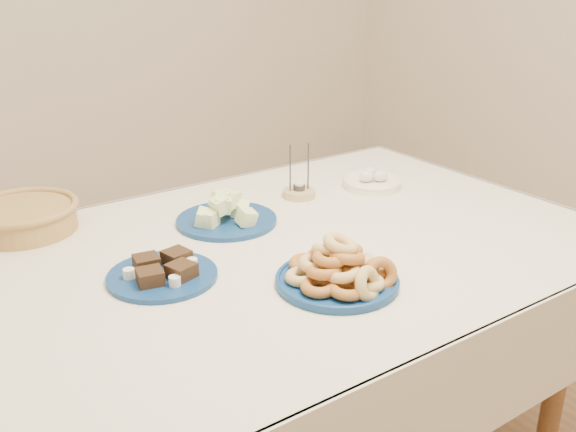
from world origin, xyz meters
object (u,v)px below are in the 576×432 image
object	(u,v)px
dining_table	(277,284)
egg_bowl	(372,182)
donut_platter	(339,271)
candle_holder	(299,192)
brownie_plate	(163,273)
melon_plate	(226,214)
wicker_basket	(23,216)

from	to	relation	value
dining_table	egg_bowl	xyz separation A→B (m)	(0.50, 0.20, 0.13)
donut_platter	candle_holder	size ratio (longest dim) A/B	1.96
brownie_plate	donut_platter	bearing A→B (deg)	-39.59
candle_holder	dining_table	bearing A→B (deg)	-134.53
dining_table	brownie_plate	bearing A→B (deg)	178.94
candle_holder	brownie_plate	bearing A→B (deg)	-155.36
melon_plate	brownie_plate	world-z (taller)	melon_plate
brownie_plate	wicker_basket	size ratio (longest dim) A/B	0.76
dining_table	melon_plate	size ratio (longest dim) A/B	5.38
dining_table	candle_holder	size ratio (longest dim) A/B	10.32
candle_holder	donut_platter	bearing A→B (deg)	-116.97
brownie_plate	egg_bowl	bearing A→B (deg)	13.85
candle_holder	melon_plate	bearing A→B (deg)	-168.39
dining_table	wicker_basket	bearing A→B (deg)	136.28
melon_plate	brownie_plate	distance (m)	0.34
wicker_basket	candle_holder	world-z (taller)	candle_holder
dining_table	candle_holder	world-z (taller)	candle_holder
dining_table	donut_platter	xyz separation A→B (m)	(0.00, -0.25, 0.14)
dining_table	wicker_basket	distance (m)	0.70
brownie_plate	melon_plate	bearing A→B (deg)	35.71
wicker_basket	brownie_plate	bearing A→B (deg)	-68.20
melon_plate	candle_holder	world-z (taller)	candle_holder
wicker_basket	candle_holder	bearing A→B (deg)	-15.17
egg_bowl	brownie_plate	bearing A→B (deg)	-166.15
wicker_basket	egg_bowl	distance (m)	1.03
donut_platter	wicker_basket	distance (m)	0.87
brownie_plate	dining_table	bearing A→B (deg)	-1.06
melon_plate	wicker_basket	xyz separation A→B (m)	(-0.47, 0.26, 0.01)
brownie_plate	egg_bowl	distance (m)	0.83
donut_platter	brownie_plate	distance (m)	0.40
donut_platter	candle_holder	xyz separation A→B (m)	(0.26, 0.51, -0.02)
donut_platter	candle_holder	bearing A→B (deg)	63.03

